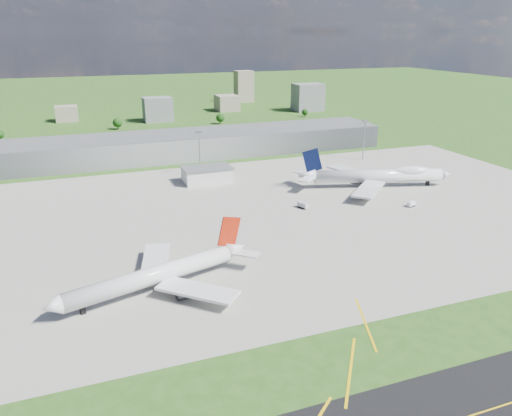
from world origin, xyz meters
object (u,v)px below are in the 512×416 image
object	(u,v)px
van_white_near	(303,205)
van_white_far	(411,204)
airliner_red_twin	(159,275)
tug_yellow	(213,253)
airliner_blue_quad	(378,176)

from	to	relation	value
van_white_near	van_white_far	world-z (taller)	van_white_near
airliner_red_twin	tug_yellow	size ratio (longest dim) A/B	15.24
airliner_blue_quad	van_white_far	world-z (taller)	airliner_blue_quad
tug_yellow	airliner_blue_quad	bearing A→B (deg)	-28.46
van_white_far	airliner_red_twin	bearing A→B (deg)	177.64
airliner_blue_quad	van_white_near	world-z (taller)	airliner_blue_quad
van_white_near	airliner_red_twin	bearing A→B (deg)	103.92
airliner_blue_quad	airliner_red_twin	bearing A→B (deg)	-134.81
tug_yellow	van_white_near	world-z (taller)	van_white_near
airliner_red_twin	van_white_far	size ratio (longest dim) A/B	13.51
airliner_blue_quad	van_white_near	distance (m)	55.93
tug_yellow	van_white_near	xyz separation A→B (m)	(54.69, 36.00, 0.40)
airliner_red_twin	van_white_near	distance (m)	95.50
airliner_blue_quad	tug_yellow	xyz separation A→B (m)	(-107.64, -53.39, -5.10)
airliner_red_twin	van_white_near	world-z (taller)	airliner_red_twin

